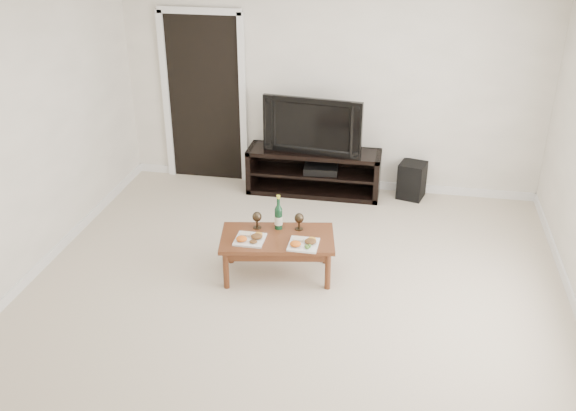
# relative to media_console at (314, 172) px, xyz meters

# --- Properties ---
(floor) EXTENTS (5.50, 5.50, 0.00)m
(floor) POSITION_rel_media_console_xyz_m (0.15, -2.50, -0.28)
(floor) COLOR beige
(floor) RESTS_ON ground
(back_wall) EXTENTS (5.00, 0.04, 2.60)m
(back_wall) POSITION_rel_media_console_xyz_m (0.15, 0.27, 1.02)
(back_wall) COLOR white
(back_wall) RESTS_ON ground
(ceiling) EXTENTS (5.00, 5.50, 0.04)m
(ceiling) POSITION_rel_media_console_xyz_m (0.15, -2.50, 2.35)
(ceiling) COLOR white
(ceiling) RESTS_ON back_wall
(doorway) EXTENTS (0.90, 0.02, 2.05)m
(doorway) POSITION_rel_media_console_xyz_m (-1.40, 0.24, 0.75)
(doorway) COLOR black
(doorway) RESTS_ON ground
(media_console) EXTENTS (1.59, 0.45, 0.55)m
(media_console) POSITION_rel_media_console_xyz_m (0.00, 0.00, 0.00)
(media_console) COLOR black
(media_console) RESTS_ON ground
(television) EXTENTS (1.18, 0.29, 0.68)m
(television) POSITION_rel_media_console_xyz_m (0.00, 0.00, 0.61)
(television) COLOR black
(television) RESTS_ON media_console
(av_receiver) EXTENTS (0.42, 0.33, 0.08)m
(av_receiver) POSITION_rel_media_console_xyz_m (0.09, -0.01, 0.05)
(av_receiver) COLOR black
(av_receiver) RESTS_ON media_console
(subwoofer) EXTENTS (0.36, 0.36, 0.44)m
(subwoofer) POSITION_rel_media_console_xyz_m (1.18, 0.09, -0.06)
(subwoofer) COLOR black
(subwoofer) RESTS_ON ground
(coffee_table) EXTENTS (1.14, 0.75, 0.42)m
(coffee_table) POSITION_rel_media_console_xyz_m (-0.06, -1.92, -0.07)
(coffee_table) COLOR brown
(coffee_table) RESTS_ON ground
(plate_left) EXTENTS (0.27, 0.27, 0.07)m
(plate_left) POSITION_rel_media_console_xyz_m (-0.29, -2.04, 0.18)
(plate_left) COLOR white
(plate_left) RESTS_ON coffee_table
(plate_right) EXTENTS (0.27, 0.27, 0.07)m
(plate_right) POSITION_rel_media_console_xyz_m (0.21, -2.04, 0.18)
(plate_right) COLOR white
(plate_right) RESTS_ON coffee_table
(wine_bottle) EXTENTS (0.07, 0.07, 0.35)m
(wine_bottle) POSITION_rel_media_console_xyz_m (-0.08, -1.76, 0.32)
(wine_bottle) COLOR #0F371E
(wine_bottle) RESTS_ON coffee_table
(goblet_left) EXTENTS (0.09, 0.09, 0.17)m
(goblet_left) POSITION_rel_media_console_xyz_m (-0.28, -1.78, 0.23)
(goblet_left) COLOR #33291C
(goblet_left) RESTS_ON coffee_table
(goblet_right) EXTENTS (0.09, 0.09, 0.17)m
(goblet_right) POSITION_rel_media_console_xyz_m (0.12, -1.74, 0.23)
(goblet_right) COLOR #33291C
(goblet_right) RESTS_ON coffee_table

